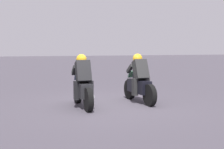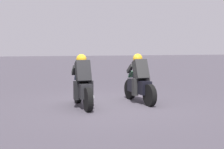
{
  "view_description": "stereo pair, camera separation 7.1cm",
  "coord_description": "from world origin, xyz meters",
  "views": [
    {
      "loc": [
        -8.52,
        3.21,
        1.67
      ],
      "look_at": [
        -0.0,
        -0.09,
        0.9
      ],
      "focal_mm": 49.67,
      "sensor_mm": 36.0,
      "label": 1
    },
    {
      "loc": [
        -8.54,
        3.14,
        1.67
      ],
      "look_at": [
        -0.0,
        -0.09,
        0.9
      ],
      "focal_mm": 49.67,
      "sensor_mm": 36.0,
      "label": 2
    }
  ],
  "objects": [
    {
      "name": "ground_plane",
      "position": [
        0.0,
        0.0,
        0.0
      ],
      "size": [
        120.0,
        120.0,
        0.0
      ],
      "primitive_type": "plane",
      "color": "#454049"
    },
    {
      "name": "rider_lane_b",
      "position": [
        -0.07,
        0.83,
        0.62
      ],
      "size": [
        2.04,
        0.55,
        1.51
      ],
      "rotation": [
        0.0,
        0.0,
        -0.06
      ],
      "color": "black",
      "rests_on": "ground_plane"
    },
    {
      "name": "rider_lane_a",
      "position": [
        0.05,
        -1.01,
        0.62
      ],
      "size": [
        2.04,
        0.54,
        1.51
      ],
      "rotation": [
        0.0,
        0.0,
        0.0
      ],
      "color": "black",
      "rests_on": "ground_plane"
    }
  ]
}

